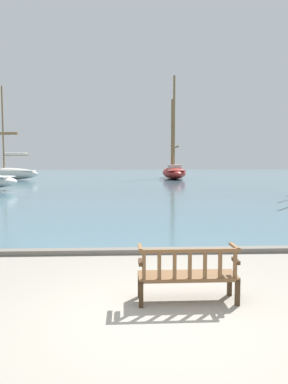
# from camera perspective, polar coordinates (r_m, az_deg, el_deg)

# --- Properties ---
(ground_plane) EXTENTS (160.00, 160.00, 0.00)m
(ground_plane) POSITION_cam_1_polar(r_m,az_deg,el_deg) (5.74, 2.13, -18.75)
(ground_plane) COLOR gray
(harbor_water) EXTENTS (100.00, 80.00, 0.08)m
(harbor_water) POSITION_cam_1_polar(r_m,az_deg,el_deg) (49.30, -2.17, 2.24)
(harbor_water) COLOR slate
(harbor_water) RESTS_ON ground
(quay_edge_kerb) EXTENTS (40.00, 0.30, 0.12)m
(quay_edge_kerb) POSITION_cam_1_polar(r_m,az_deg,el_deg) (9.38, 0.13, -8.96)
(quay_edge_kerb) COLOR slate
(quay_edge_kerb) RESTS_ON ground
(park_bench) EXTENTS (1.60, 0.53, 0.92)m
(park_bench) POSITION_cam_1_polar(r_m,az_deg,el_deg) (6.23, 6.68, -12.25)
(park_bench) COLOR #3D2A19
(park_bench) RESTS_ON ground
(sailboat_nearest_port) EXTENTS (7.89, 3.23, 10.49)m
(sailboat_nearest_port) POSITION_cam_1_polar(r_m,az_deg,el_deg) (45.28, -20.32, 2.81)
(sailboat_nearest_port) COLOR silver
(sailboat_nearest_port) RESTS_ON harbor_water
(sailboat_far_port) EXTENTS (2.90, 9.26, 12.29)m
(sailboat_far_port) POSITION_cam_1_polar(r_m,az_deg,el_deg) (45.48, 4.57, 3.26)
(sailboat_far_port) COLOR maroon
(sailboat_far_port) RESTS_ON harbor_water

